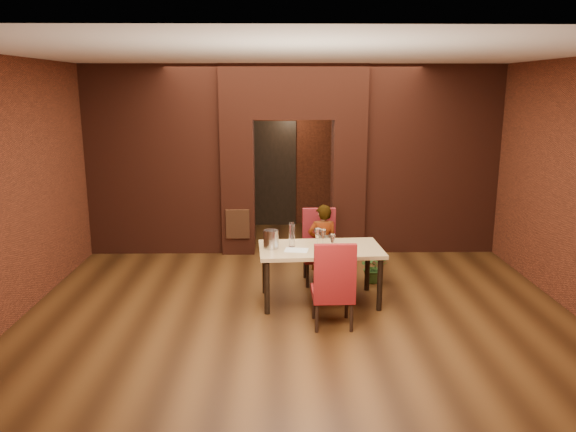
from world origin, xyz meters
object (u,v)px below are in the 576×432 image
Objects in this scene: wine_bucket at (271,239)px; potted_plant at (374,267)px; chair_far at (320,247)px; water_bottle at (292,234)px; person_seated at (323,244)px; wine_glass_c at (332,242)px; chair_near at (333,283)px; wine_glass_a at (317,237)px; dining_table at (320,275)px; wine_glass_b at (323,238)px.

wine_bucket reaches higher than potted_plant.
chair_far is 3.25× the size of water_bottle.
wine_glass_c is at bearing 90.27° from person_seated.
wine_glass_a is at bearing -83.21° from chair_near.
wine_glass_c is at bearing -34.15° from dining_table.
potted_plant is at bearing 178.78° from person_seated.
wine_glass_b reaches higher than potted_plant.
person_seated is (-0.00, 1.49, 0.06)m from chair_near.
person_seated is 5.12× the size of wine_glass_a.
wine_glass_b reaches higher than dining_table.
wine_glass_a is (-0.13, 0.88, 0.33)m from chair_near.
dining_table is 1.15m from potted_plant.
wine_glass_a is 0.95× the size of wine_bucket.
wine_glass_a is 0.63m from wine_bucket.
chair_far is 2.32× the size of potted_plant.
water_bottle is 0.72× the size of potted_plant.
chair_far is 0.08m from person_seated.
wine_glass_b is (0.04, 0.08, 0.49)m from dining_table.
chair_far reaches higher than wine_glass_a.
person_seated is at bearing 78.71° from wine_glass_a.
water_bottle is (-0.43, -0.71, 0.38)m from chair_far.
dining_table is at bearing -7.55° from water_bottle.
chair_far reaches higher than wine_glass_b.
wine_glass_b is at bearing -15.35° from wine_glass_a.
potted_plant is (0.80, -0.00, -0.31)m from chair_far.
water_bottle is (0.28, 0.08, 0.04)m from wine_bucket.
wine_glass_c is 0.61× the size of water_bottle.
chair_far is at bearing 179.71° from potted_plant.
chair_near is 4.39× the size of wine_bucket.
person_seated reaches higher than wine_glass_c.
wine_glass_a is (-0.03, 0.10, 0.49)m from dining_table.
potted_plant is (0.77, 0.04, -0.36)m from person_seated.
water_bottle reaches higher than wine_glass_c.
wine_glass_b is (-0.05, 0.86, 0.33)m from chair_near.
wine_glass_b is 1.10× the size of wine_glass_c.
dining_table is 0.50m from wine_glass_b.
chair_near is 0.95m from wine_glass_a.
wine_bucket is (-0.74, -0.74, 0.28)m from person_seated.
wine_glass_c is (0.09, -0.84, 0.32)m from chair_far.
chair_far is 0.91m from water_bottle.
chair_far reaches higher than wine_bucket.
wine_glass_c is 0.43× the size of potted_plant.
wine_glass_c is 0.80m from wine_bucket.
wine_glass_a reaches higher than potted_plant.
chair_near is 1.73m from potted_plant.
wine_glass_c is (0.06, 0.69, 0.32)m from chair_near.
wine_bucket is at bearing -152.72° from potted_plant.
wine_glass_a reaches higher than wine_glass_b.
wine_glass_a is 0.50× the size of potted_plant.
person_seated is at bearing 79.55° from dining_table.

